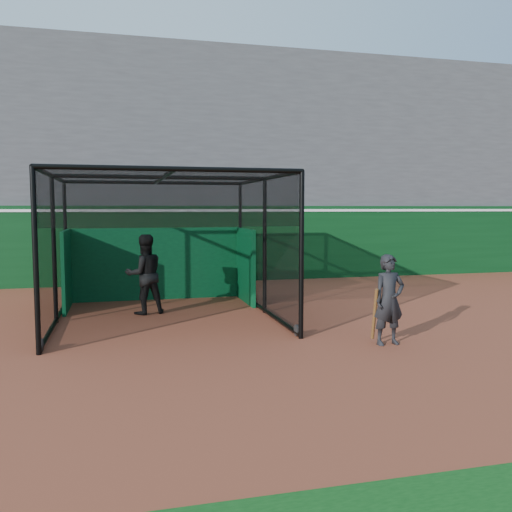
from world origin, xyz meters
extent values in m
plane|color=brown|center=(0.00, 0.00, 0.00)|extent=(120.00, 120.00, 0.00)
cube|color=#093514|center=(0.00, 8.50, 1.25)|extent=(50.00, 0.45, 2.50)
cube|color=white|center=(0.00, 8.50, 2.35)|extent=(50.00, 0.50, 0.08)
cube|color=#4C4C4F|center=(0.00, 12.38, 3.88)|extent=(50.00, 7.85, 7.75)
cube|color=#4C4C4F|center=(0.00, 15.80, 8.35)|extent=(50.00, 0.30, 1.20)
cube|color=#074A24|center=(-1.06, 5.28, 0.95)|extent=(4.46, 0.10, 1.90)
cylinder|color=black|center=(-3.35, 0.40, 0.11)|extent=(0.08, 0.22, 0.22)
cylinder|color=black|center=(1.23, 0.40, 0.11)|extent=(0.08, 0.22, 0.22)
cylinder|color=black|center=(-3.35, 5.20, 0.11)|extent=(0.08, 0.22, 0.22)
cylinder|color=black|center=(1.23, 5.20, 0.11)|extent=(0.08, 0.22, 0.22)
imported|color=black|center=(-1.48, 3.34, 0.91)|extent=(1.04, 0.90, 1.83)
imported|color=black|center=(2.59, -0.60, 0.81)|extent=(0.61, 0.43, 1.61)
cylinder|color=#593819|center=(2.34, -0.55, 0.55)|extent=(0.15, 0.37, 0.96)
camera|label=1|loc=(-2.02, -9.20, 2.42)|focal=38.00mm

